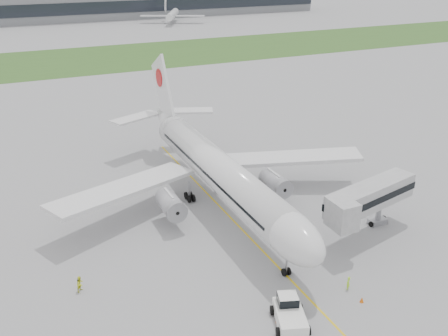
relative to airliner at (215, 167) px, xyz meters
name	(u,v)px	position (x,y,z in m)	size (l,w,h in m)	color
ground	(230,217)	(0.00, -4.87, -5.66)	(600.00, 600.00, 0.00)	gray
apron_markings	(246,234)	(0.00, -9.87, -5.66)	(70.00, 70.00, 0.04)	yellow
grass_strip	(78,60)	(0.00, 115.13, -5.65)	(600.00, 50.00, 0.02)	#325821
terminal_building	(40,8)	(0.00, 225.00, 1.34)	(320.00, 22.30, 14.00)	slate
airliner	(215,167)	(0.00, 0.00, 0.00)	(48.13, 53.95, 17.88)	silver
pushback_tug	(289,312)	(-3.82, -26.68, -4.52)	(4.49, 5.45, 2.47)	white
jet_bridge	(367,199)	(13.58, -16.49, -0.40)	(15.14, 7.43, 7.11)	#B4B5B7
safety_cone_left	(278,320)	(-4.86, -26.32, -5.35)	(0.45, 0.45, 0.62)	#D9590B
safety_cone_right	(362,300)	(4.72, -27.31, -5.36)	(0.44, 0.44, 0.60)	#D9590B
ground_crew_near	(348,283)	(4.76, -24.88, -4.88)	(0.57, 0.38, 1.57)	#B5F929
ground_crew_far	(80,284)	(-21.71, -12.99, -4.74)	(0.89, 0.69, 1.83)	#CFDA24
distant_aircraft_right	(173,23)	(61.16, 192.62, -5.66)	(32.89, 29.02, 12.58)	silver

